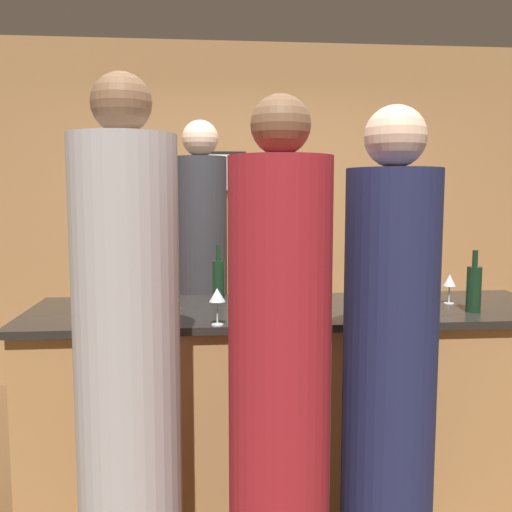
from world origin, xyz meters
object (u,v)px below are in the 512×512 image
object	(u,v)px
bartender	(202,289)
guest_1	(279,395)
wine_bottle_1	(420,285)
guest_2	(128,374)
ice_bucket	(248,279)
wine_bottle_2	(474,288)
wine_bottle_0	(218,278)
guest_0	(389,378)

from	to	relation	value
bartender	guest_1	world-z (taller)	bartender
guest_1	wine_bottle_1	size ratio (longest dim) A/B	7.01
guest_2	wine_bottle_1	size ratio (longest dim) A/B	7.34
bartender	ice_bucket	size ratio (longest dim) A/B	9.55
wine_bottle_1	wine_bottle_2	distance (m)	0.26
wine_bottle_0	wine_bottle_2	size ratio (longest dim) A/B	0.97
wine_bottle_1	guest_2	bearing A→B (deg)	-152.22
guest_2	wine_bottle_0	world-z (taller)	guest_2
wine_bottle_2	ice_bucket	bearing A→B (deg)	157.12
wine_bottle_1	wine_bottle_2	bearing A→B (deg)	-40.40
guest_0	guest_1	xyz separation A→B (m)	(-0.44, -0.14, 0.00)
wine_bottle_1	guest_1	bearing A→B (deg)	-133.78
bartender	ice_bucket	xyz separation A→B (m)	(0.25, -0.62, 0.16)
ice_bucket	wine_bottle_1	bearing A→B (deg)	-17.82
wine_bottle_2	ice_bucket	distance (m)	1.14
wine_bottle_2	wine_bottle_1	bearing A→B (deg)	139.60
bartender	guest_0	world-z (taller)	bartender
ice_bucket	guest_1	bearing A→B (deg)	-89.16
bartender	guest_2	bearing A→B (deg)	80.70
guest_1	ice_bucket	world-z (taller)	guest_1
guest_0	wine_bottle_1	distance (m)	0.86
bartender	wine_bottle_0	world-z (taller)	bartender
wine_bottle_2	bartender	bearing A→B (deg)	140.81
bartender	wine_bottle_1	xyz separation A→B (m)	(1.10, -0.89, 0.15)
guest_0	wine_bottle_2	world-z (taller)	guest_0
wine_bottle_0	wine_bottle_1	world-z (taller)	wine_bottle_0
bartender	ice_bucket	distance (m)	0.69
wine_bottle_2	guest_1	bearing A→B (deg)	-145.88
guest_0	wine_bottle_1	size ratio (longest dim) A/B	6.98
guest_0	ice_bucket	size ratio (longest dim) A/B	8.88
bartender	wine_bottle_2	distance (m)	1.69
bartender	guest_1	size ratio (longest dim) A/B	1.07
bartender	wine_bottle_0	distance (m)	0.59
guest_1	guest_2	world-z (taller)	guest_2
wine_bottle_0	wine_bottle_2	bearing A→B (deg)	-22.38
guest_1	wine_bottle_0	bearing A→B (deg)	98.35
wine_bottle_0	wine_bottle_2	world-z (taller)	wine_bottle_2
ice_bucket	wine_bottle_0	bearing A→B (deg)	161.02
bartender	guest_1	bearing A→B (deg)	98.67
wine_bottle_1	wine_bottle_2	world-z (taller)	wine_bottle_2
guest_2	wine_bottle_1	xyz separation A→B (m)	(1.37, 0.72, 0.19)
guest_2	wine_bottle_2	world-z (taller)	guest_2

